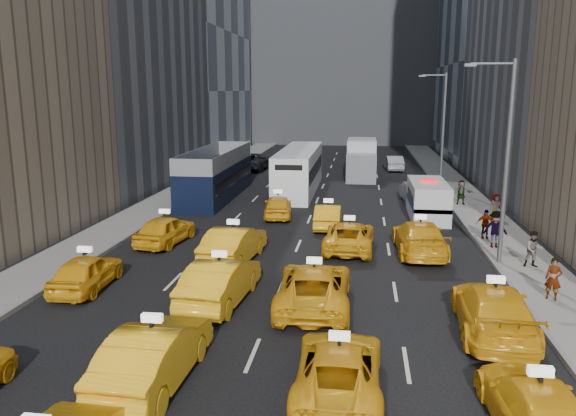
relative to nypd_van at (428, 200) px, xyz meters
name	(u,v)px	position (x,y,z in m)	size (l,w,h in m)	color
ground	(238,390)	(-7.15, -21.35, -1.08)	(160.00, 160.00, 0.00)	black
sidewalk_west	(171,198)	(-17.65, 3.65, -1.01)	(3.00, 90.00, 0.15)	gray
sidewalk_east	(472,206)	(3.35, 3.65, -1.01)	(3.00, 90.00, 0.15)	gray
curb_west	(190,198)	(-16.20, 3.65, -0.99)	(0.15, 90.00, 0.18)	slate
curb_east	(450,205)	(1.90, 3.65, -0.99)	(0.15, 90.00, 0.18)	slate
building_backdrop	(344,2)	(-7.15, 50.65, 18.92)	(30.00, 12.00, 40.00)	slate
streetlight_near	(505,156)	(2.03, -9.35, 3.84)	(2.15, 0.22, 9.00)	#595B60
streetlight_far	(442,126)	(2.03, 10.65, 3.84)	(2.15, 0.22, 9.00)	#595B60
taxi_5	(154,354)	(-9.45, -21.26, -0.26)	(1.73, 4.97, 1.64)	#F9AE14
taxi_6	(339,368)	(-4.53, -21.05, -0.42)	(2.21, 4.79, 1.33)	#F9AE14
taxi_7	(537,407)	(0.01, -22.36, -0.40)	(1.90, 4.68, 1.36)	#F9AE14
taxi_8	(86,272)	(-14.72, -14.67, -0.37)	(1.68, 4.16, 1.42)	#F9AE14
taxi_9	(220,281)	(-9.14, -15.35, -0.26)	(1.75, 5.02, 1.66)	#F9AE14
taxi_10	(314,287)	(-5.67, -15.34, -0.31)	(2.55, 5.54, 1.54)	#F9AE14
taxi_11	(494,310)	(0.26, -16.81, -0.28)	(2.25, 5.53, 1.60)	#F9AE14
taxi_12	(165,230)	(-13.91, -7.86, -0.34)	(1.76, 4.36, 1.49)	#F9AE14
taxi_13	(234,244)	(-9.79, -10.33, -0.26)	(1.75, 5.01, 1.65)	#F9AE14
taxi_14	(349,236)	(-4.59, -7.69, -0.39)	(2.30, 4.99, 1.39)	#F9AE14
taxi_15	(420,238)	(-1.23, -7.94, -0.29)	(2.23, 5.49, 1.59)	#F9AE14
taxi_16	(278,206)	(-9.13, -1.05, -0.38)	(1.65, 4.10, 1.40)	#F9AE14
taxi_17	(328,216)	(-5.89, -3.32, -0.41)	(1.43, 4.11, 1.36)	#F9AE14
nypd_van	(428,200)	(0.00, 0.00, 0.00)	(2.41, 5.67, 2.39)	silver
double_decker	(216,174)	(-14.52, 4.74, 0.65)	(3.09, 12.10, 3.50)	black
city_bus	(299,170)	(-8.86, 8.25, 0.53)	(4.27, 12.86, 3.26)	white
box_truck	(361,159)	(-4.10, 15.54, 0.57)	(2.84, 7.44, 3.35)	silver
misc_car_0	(414,191)	(-0.39, 5.07, -0.36)	(1.54, 4.40, 1.45)	#93949A
misc_car_1	(255,161)	(-14.51, 19.46, -0.28)	(2.68, 5.81, 1.61)	black
misc_car_2	(357,158)	(-4.55, 23.96, -0.32)	(2.13, 5.23, 1.52)	slate
misc_car_3	(309,161)	(-9.24, 20.73, -0.30)	(1.85, 4.60, 1.57)	black
misc_car_4	(394,163)	(-0.97, 20.68, -0.36)	(1.53, 4.39, 1.45)	#989A9F
pedestrian_0	(553,279)	(3.01, -13.83, -0.14)	(0.57, 0.38, 1.58)	gray
pedestrian_1	(534,249)	(3.44, -9.89, -0.14)	(0.78, 0.43, 1.60)	gray
pedestrian_2	(495,229)	(2.48, -6.88, -0.02)	(1.18, 0.49, 1.83)	gray
pedestrian_3	(485,224)	(2.35, -5.19, -0.17)	(0.90, 0.41, 1.53)	gray
pedestrian_4	(495,207)	(3.87, -0.62, -0.15)	(0.76, 0.42, 1.56)	gray
pedestrian_5	(461,192)	(2.62, 3.78, -0.12)	(1.52, 0.44, 1.64)	gray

